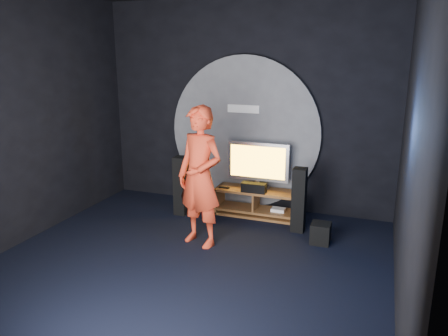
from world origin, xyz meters
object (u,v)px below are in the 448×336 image
Objects in this scene: media_console at (256,204)px; tower_speaker_left at (181,186)px; tv at (258,164)px; tower_speaker_right at (299,200)px; player at (200,177)px; subwoofer at (321,233)px.

media_console is 1.29m from tower_speaker_left.
tower_speaker_right is (0.78, -0.47, -0.38)m from tv.
tv is 1.04× the size of tower_speaker_right.
media_console is 0.92m from tower_speaker_right.
tower_speaker_right reaches higher than media_console.
tv is (-0.01, 0.07, 0.68)m from media_console.
player is at bearing -142.75° from tower_speaker_right.
media_console is at bearing -83.77° from tv.
tower_speaker_right reaches higher than subwoofer.
player reaches higher than media_console.
player reaches higher than tower_speaker_right.
tower_speaker_left is at bearing 171.11° from subwoofer.
tv is 0.99m from tower_speaker_right.
media_console is at bearing 147.79° from subwoofer.
tv reaches higher than media_console.
tv is at bearing 96.23° from media_console.
tower_speaker_left is at bearing -163.24° from media_console.
media_console is 4.49× the size of subwoofer.
media_console is at bearing 88.93° from player.
tower_speaker_left is (-1.19, -0.43, -0.38)m from tv.
subwoofer is at bearing -40.60° from tower_speaker_right.
tv is 0.52× the size of player.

